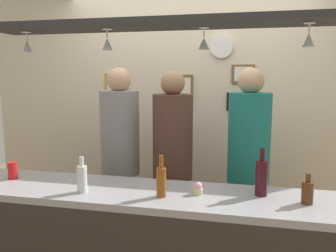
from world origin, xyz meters
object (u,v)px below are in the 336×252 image
Objects in this scene: picture_frame_upper_small at (243,74)px; wall_clock at (221,47)px; person_middle_brown_shirt at (173,152)px; person_right_teal_shirt at (249,154)px; drink_can at (13,170)px; bottle_beer_amber_tall at (161,181)px; bottle_soda_clear at (82,178)px; cupcake at (198,189)px; picture_frame_crest at (184,88)px; bottle_wine_dark_red at (262,177)px; person_left_grey_shirt at (120,148)px; picture_frame_caricature at (117,89)px; bottle_beer_brown_stubby at (308,192)px; picture_frame_lower_pair at (242,102)px.

wall_clock reaches higher than picture_frame_upper_small.
person_right_teal_shirt is at bearing -0.00° from person_middle_brown_shirt.
person_right_teal_shirt is 14.49× the size of drink_can.
bottle_beer_amber_tall is at bearing -6.41° from drink_can.
bottle_soda_clear is 1.91m from picture_frame_upper_small.
bottle_soda_clear is 1.05× the size of picture_frame_upper_small.
bottle_beer_amber_tall is 0.24m from cupcake.
bottle_soda_clear is 0.51m from bottle_beer_amber_tall.
person_middle_brown_shirt reaches higher than cupcake.
drink_can is 2.20m from picture_frame_upper_small.
bottle_beer_amber_tall is 1.75m from wall_clock.
picture_frame_crest is (-0.65, 0.64, 0.51)m from person_right_teal_shirt.
bottle_wine_dark_red is 1.36× the size of picture_frame_upper_small.
picture_frame_crest is (-0.58, 0.00, -0.14)m from picture_frame_upper_small.
picture_frame_crest is at bearing 91.87° from person_middle_brown_shirt.
picture_frame_upper_small is at bearing 57.70° from bottle_soda_clear.
picture_frame_caricature is (-0.27, 0.64, 0.48)m from person_left_grey_shirt.
bottle_beer_brown_stubby is 1.62m from picture_frame_upper_small.
picture_frame_crest is at bearing 54.57° from person_left_grey_shirt.
bottle_wine_dark_red is at bearing -61.12° from picture_frame_crest.
drink_can is at bearing -156.40° from person_right_teal_shirt.
picture_frame_upper_small is 1.00× the size of wall_clock.
bottle_wine_dark_red is 1.73m from drink_can.
bottle_beer_brown_stubby is at bearing -1.51° from drink_can.
drink_can reaches higher than cupcake.
wall_clock is (0.82, 0.63, 0.91)m from person_left_grey_shirt.
picture_frame_caricature reaches higher than bottle_soda_clear.
bottle_soda_clear is 1.28× the size of bottle_beer_brown_stubby.
picture_frame_crest reaches higher than bottle_beer_brown_stubby.
bottle_soda_clear is at bearing -176.54° from bottle_beer_amber_tall.
picture_frame_lower_pair is 0.57m from wall_clock.
picture_frame_upper_small is 0.65× the size of picture_frame_caricature.
drink_can is 1.48m from picture_frame_caricature.
cupcake is at bearing -170.01° from bottle_wine_dark_red.
bottle_beer_brown_stubby reaches higher than drink_can.
person_right_teal_shirt reaches higher than picture_frame_crest.
picture_frame_lower_pair is (0.56, 0.64, 0.39)m from person_middle_brown_shirt.
person_right_teal_shirt is 5.89× the size of picture_frame_lower_pair.
picture_frame_lower_pair is (1.03, 0.64, 0.38)m from person_left_grey_shirt.
drink_can is 0.55× the size of wall_clock.
person_left_grey_shirt is 8.06× the size of picture_frame_upper_small.
cupcake is 0.35× the size of wall_clock.
person_right_teal_shirt reaches higher than bottle_wine_dark_red.
person_left_grey_shirt reaches higher than bottle_wine_dark_red.
bottle_beer_amber_tall reaches higher than drink_can.
bottle_beer_brown_stubby is 1.80m from wall_clock.
bottle_wine_dark_red is at bearing 161.04° from bottle_beer_brown_stubby.
person_middle_brown_shirt reaches higher than picture_frame_lower_pair.
wall_clock is (-0.21, -0.01, 0.53)m from picture_frame_lower_pair.
picture_frame_lower_pair reaches higher than drink_can.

